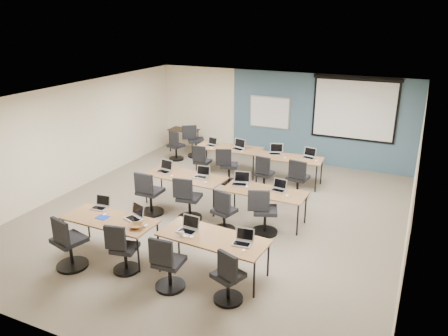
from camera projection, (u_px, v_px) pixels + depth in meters
The scene contains 58 objects.
floor at pixel (216, 214), 9.94m from camera, with size 8.00×9.00×0.02m, color #6B6354.
ceiling at pixel (215, 97), 9.03m from camera, with size 8.00×9.00×0.02m, color white.
wall_back at pixel (280, 116), 13.33m from camera, with size 8.00×0.04×2.70m, color beige.
wall_front at pixel (64, 258), 5.64m from camera, with size 8.00×0.04×2.70m, color beige.
wall_left at pixel (74, 137), 11.06m from camera, with size 0.04×9.00×2.70m, color beige.
wall_right at pixel (414, 188), 7.90m from camera, with size 0.04×9.00×2.70m, color beige.
blue_accent_panel at pixel (320, 120), 12.81m from camera, with size 5.50×0.04×2.70m, color #3D5977.
whiteboard at pixel (270, 112), 13.35m from camera, with size 1.28×0.03×0.98m.
projector_screen at pixel (355, 105), 12.20m from camera, with size 2.40×0.10×1.82m.
training_table_front_left at pixel (110, 221), 8.11m from camera, with size 1.79×0.75×0.73m.
training_table_front_right at pixel (213, 239), 7.47m from camera, with size 1.91×0.79×0.73m.
training_table_mid_left at pixel (185, 177), 10.26m from camera, with size 1.93×0.80×0.73m.
training_table_mid_right at pixel (265, 193), 9.38m from camera, with size 1.79×0.75×0.73m.
training_table_back_left at pixel (229, 149), 12.37m from camera, with size 1.88×0.78×0.73m.
training_table_back_right at pixel (289, 159), 11.53m from camera, with size 1.73×0.72×0.73m.
laptop_0 at pixel (101, 205), 8.54m from camera, with size 0.31×0.26×0.24m.
mouse_0 at pixel (104, 215), 8.25m from camera, with size 0.06×0.09×0.03m, color white.
task_chair_0 at pixel (68, 247), 7.72m from camera, with size 0.57×0.57×1.04m.
laptop_1 at pixel (135, 215), 8.11m from camera, with size 0.34×0.29×0.26m.
mouse_1 at pixel (146, 226), 7.82m from camera, with size 0.06×0.10×0.04m, color white.
task_chair_1 at pixel (123, 252), 7.62m from camera, with size 0.47×0.47×0.96m.
laptop_2 at pixel (189, 227), 7.65m from camera, with size 0.33×0.28×0.25m.
mouse_2 at pixel (191, 237), 7.43m from camera, with size 0.07×0.10×0.04m, color white.
task_chair_2 at pixel (168, 268), 7.14m from camera, with size 0.51×0.51×0.99m.
laptop_3 at pixel (243, 240), 7.23m from camera, with size 0.31×0.26×0.24m.
mouse_3 at pixel (244, 250), 7.01m from camera, with size 0.06×0.09×0.03m, color white.
task_chair_3 at pixel (228, 281), 6.81m from camera, with size 0.50×0.48×0.96m.
laptop_4 at pixel (165, 169), 10.49m from camera, with size 0.35×0.30×0.27m.
mouse_4 at pixel (172, 176), 10.19m from camera, with size 0.06×0.10×0.04m, color white.
task_chair_4 at pixel (149, 197), 9.82m from camera, with size 0.57×0.57×1.04m.
laptop_5 at pixel (202, 174), 10.14m from camera, with size 0.32×0.27×0.25m.
mouse_5 at pixel (205, 182), 9.81m from camera, with size 0.06×0.09×0.03m, color white.
task_chair_5 at pixel (188, 202), 9.56m from camera, with size 0.54×0.54×1.02m.
laptop_6 at pixel (240, 181), 9.72m from camera, with size 0.36×0.30×0.27m.
mouse_6 at pixel (247, 187), 9.56m from camera, with size 0.07×0.10×0.04m, color white.
task_chair_6 at pixel (224, 215), 9.03m from camera, with size 0.48×0.48×0.96m.
laptop_7 at pixel (279, 188), 9.38m from camera, with size 0.30×0.26×0.23m.
mouse_7 at pixel (287, 196), 9.09m from camera, with size 0.06×0.10×0.04m, color white.
task_chair_7 at pixel (263, 215), 8.94m from camera, with size 0.57×0.54×1.02m.
laptop_8 at pixel (211, 144), 12.51m from camera, with size 0.30×0.25×0.23m.
mouse_8 at pixel (212, 148), 12.28m from camera, with size 0.06×0.10×0.03m, color white.
task_chair_8 at pixel (202, 164), 12.04m from camera, with size 0.46×0.46×0.95m.
laptop_9 at pixel (238, 147), 12.21m from camera, with size 0.36×0.31×0.27m.
mouse_9 at pixel (242, 152), 11.96m from camera, with size 0.05×0.09×0.03m, color white.
task_chair_9 at pixel (228, 169), 11.63m from camera, with size 0.53×0.51×0.99m.
laptop_10 at pixel (275, 151), 11.80m from camera, with size 0.35×0.30×0.27m.
mouse_10 at pixel (285, 158), 11.46m from camera, with size 0.06×0.09×0.03m, color white.
task_chair_10 at pixel (264, 176), 11.13m from camera, with size 0.47×0.47×0.96m.
laptop_11 at pixel (309, 155), 11.48m from camera, with size 0.34×0.28×0.25m.
mouse_11 at pixel (316, 161), 11.23m from camera, with size 0.06×0.09×0.03m, color white.
task_chair_11 at pixel (297, 182), 10.70m from camera, with size 0.54×0.54×1.02m.
blue_mousepad at pixel (102, 217), 8.15m from camera, with size 0.23×0.19×0.01m, color #1330A2.
snack_bowl at pixel (136, 226), 7.76m from camera, with size 0.28×0.28×0.07m, color brown.
snack_plate at pixel (185, 234), 7.53m from camera, with size 0.20×0.20×0.01m, color white.
coffee_cup at pixel (182, 234), 7.44m from camera, with size 0.08×0.08×0.07m, color silver.
utility_table at pixel (184, 132), 14.23m from camera, with size 0.94×0.52×0.75m.
spare_chair_a at pixel (195, 143), 13.79m from camera, with size 0.64×0.56×1.04m.
spare_chair_b at pixel (176, 148), 13.47m from camera, with size 0.47×0.46×0.95m.
Camera 1 is at (3.95, -8.09, 4.36)m, focal length 35.00 mm.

